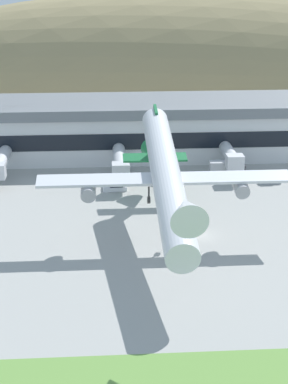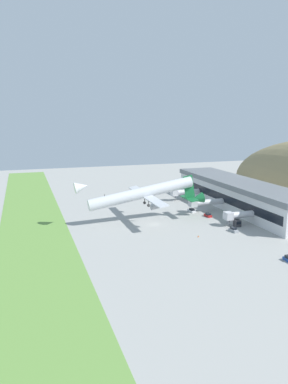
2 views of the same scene
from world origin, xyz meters
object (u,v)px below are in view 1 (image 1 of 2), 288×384
terminal_building (109,125)px  service_car_1 (269,180)px  jetway_2 (231,156)px  cargo_airplane (166,175)px  fuel_truck (226,169)px  jetway_0 (0,163)px  service_car_0 (115,187)px  service_car_3 (162,181)px  jetway_1 (120,162)px

terminal_building → service_car_1: bearing=-34.3°
jetway_2 → cargo_airplane: 36.58m
fuel_truck → jetway_0: bearing=-179.2°
terminal_building → service_car_1: (31.24, -21.33, -6.32)m
service_car_0 → service_car_3: 9.84m
jetway_1 → jetway_2: same height
terminal_building → fuel_truck: terminal_building is taller
service_car_1 → jetway_1: bearing=173.3°
service_car_0 → service_car_1: size_ratio=1.07×
jetway_1 → service_car_3: bearing=-17.6°
jetway_1 → service_car_1: 29.82m
terminal_building → service_car_3: 23.70m
terminal_building → jetway_0: (-21.77, -17.24, -2.99)m
jetway_2 → service_car_3: bearing=-162.0°
jetway_1 → service_car_0: (-1.13, -5.57, -3.39)m
jetway_0 → jetway_2: bearing=1.8°
terminal_building → cargo_airplane: bearing=-80.6°
service_car_3 → service_car_0: bearing=-162.6°
jetway_2 → cargo_airplane: cargo_airplane is taller
terminal_building → jetway_0: terminal_building is taller
jetway_2 → cargo_airplane: (-16.62, -31.80, 7.13)m
service_car_1 → fuel_truck: 9.13m
jetway_2 → service_car_0: bearing=-162.2°
jetway_0 → service_car_0: bearing=-15.5°
jetway_1 → service_car_1: size_ratio=3.68×
terminal_building → jetway_2: bearing=-32.8°
cargo_airplane → service_car_3: (2.19, 27.11, -10.47)m
service_car_0 → service_car_1: bearing=4.0°
service_car_3 → fuel_truck: bearing=16.2°
jetway_2 → cargo_airplane: bearing=-117.6°
jetway_2 → service_car_0: 25.24m
service_car_3 → terminal_building: bearing=116.2°
jetway_0 → fuel_truck: (45.23, 0.63, -2.49)m
jetway_0 → service_car_1: jetway_0 is taller
terminal_building → jetway_0: 27.92m
service_car_1 → service_car_3: (-21.17, 0.83, -0.01)m
jetway_1 → jetway_2: (22.69, 2.06, -0.00)m
jetway_0 → service_car_3: (31.84, -3.27, -3.34)m
terminal_building → jetway_2: size_ratio=7.43×
jetway_2 → service_car_3: 15.53m
jetway_1 → jetway_2: bearing=5.2°
fuel_truck → cargo_airplane: bearing=-116.7°
fuel_truck → terminal_building: bearing=144.7°
jetway_2 → fuel_truck: 2.81m
jetway_0 → jetway_1: 23.59m
terminal_building → fuel_truck: bearing=-35.3°
jetway_2 → service_car_0: (-23.82, -7.63, -3.38)m
terminal_building → service_car_3: terminal_building is taller
cargo_airplane → service_car_1: bearing=48.4°
service_car_0 → service_car_3: bearing=17.4°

